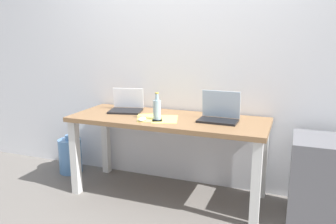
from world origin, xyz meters
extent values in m
plane|color=slate|center=(0.00, 0.00, 0.00)|extent=(8.00, 8.00, 0.00)
cube|color=white|center=(0.00, 0.39, 1.30)|extent=(5.20, 0.08, 2.60)
cube|color=olive|center=(0.00, 0.00, 0.72)|extent=(1.74, 0.66, 0.04)
cube|color=silver|center=(-0.81, -0.27, 0.35)|extent=(0.07, 0.07, 0.70)
cube|color=silver|center=(0.81, -0.27, 0.35)|extent=(0.07, 0.07, 0.70)
cube|color=silver|center=(-0.81, 0.27, 0.35)|extent=(0.07, 0.07, 0.70)
cube|color=silver|center=(0.81, 0.27, 0.35)|extent=(0.07, 0.07, 0.70)
cube|color=black|center=(-0.46, 0.06, 0.75)|extent=(0.34, 0.29, 0.02)
cube|color=white|center=(-0.48, 0.18, 0.85)|extent=(0.30, 0.10, 0.19)
cube|color=black|center=(0.44, 0.00, 0.75)|extent=(0.33, 0.20, 0.02)
cube|color=silver|center=(0.45, 0.10, 0.87)|extent=(0.33, 0.04, 0.23)
cylinder|color=#99B7C1|center=(-0.06, -0.11, 0.82)|extent=(0.07, 0.07, 0.17)
cylinder|color=#99B7C1|center=(-0.06, -0.11, 0.94)|extent=(0.03, 0.03, 0.06)
cylinder|color=gold|center=(-0.06, -0.11, 0.97)|extent=(0.03, 0.03, 0.01)
ellipsoid|color=silver|center=(-0.16, -0.20, 0.75)|extent=(0.06, 0.10, 0.03)
cube|color=#F4E06B|center=(-0.15, -0.07, 0.74)|extent=(0.32, 0.36, 0.00)
cube|color=#F4E06B|center=(0.00, -0.07, 0.74)|extent=(0.29, 0.34, 0.00)
cylinder|color=#598CC6|center=(-1.17, 0.12, 0.18)|extent=(0.24, 0.24, 0.37)
cylinder|color=#598CC6|center=(-1.17, 0.12, 0.39)|extent=(0.08, 0.08, 0.05)
cube|color=slate|center=(1.24, 0.00, 0.34)|extent=(0.40, 0.48, 0.68)
camera|label=1|loc=(1.03, -2.70, 1.44)|focal=36.01mm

